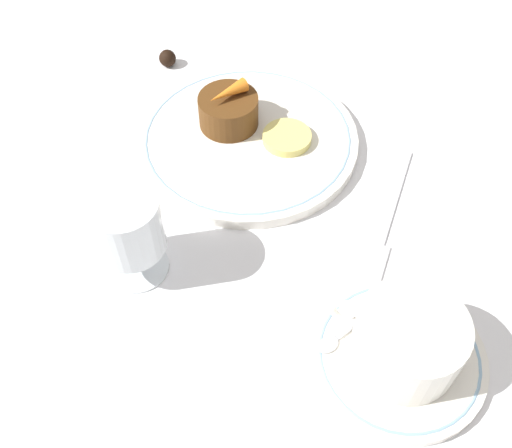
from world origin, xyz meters
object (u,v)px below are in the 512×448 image
coffee_cup (408,339)px  wine_glass (128,229)px  dessert_cake (228,111)px  fork (386,226)px  dinner_plate (248,139)px

coffee_cup → wine_glass: wine_glass is taller
coffee_cup → dessert_cake: 0.35m
coffee_cup → fork: (0.06, -0.14, -0.04)m
wine_glass → dessert_cake: size_ratio=1.44×
coffee_cup → wine_glass: 0.28m
dinner_plate → fork: bearing=165.7°
dinner_plate → fork: 0.20m
dessert_cake → wine_glass: bearing=92.6°
dinner_plate → dessert_cake: (0.03, -0.01, 0.03)m
dinner_plate → wine_glass: (0.02, 0.21, 0.06)m
wine_glass → dessert_cake: bearing=-87.4°
fork → dinner_plate: bearing=-14.3°
dinner_plate → fork: size_ratio=1.34×
fork → dessert_cake: 0.23m
coffee_cup → fork: bearing=-66.6°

